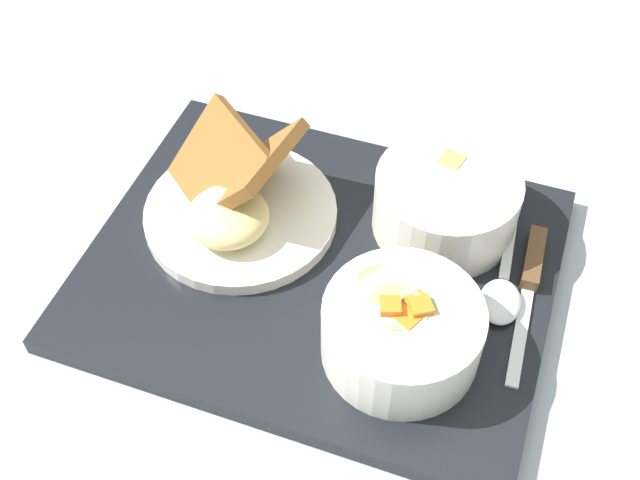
# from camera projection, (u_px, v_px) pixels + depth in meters

# --- Properties ---
(ground_plane) EXTENTS (4.00, 4.00, 0.00)m
(ground_plane) POSITION_uv_depth(u_px,v_px,m) (320.00, 274.00, 0.73)
(ground_plane) COLOR #99A3AD
(serving_tray) EXTENTS (0.45, 0.38, 0.02)m
(serving_tray) POSITION_uv_depth(u_px,v_px,m) (320.00, 268.00, 0.72)
(serving_tray) COLOR black
(serving_tray) RESTS_ON ground_plane
(bowl_salad) EXTENTS (0.13, 0.13, 0.06)m
(bowl_salad) POSITION_uv_depth(u_px,v_px,m) (402.00, 328.00, 0.63)
(bowl_salad) COLOR silver
(bowl_salad) RESTS_ON serving_tray
(bowl_soup) EXTENTS (0.13, 0.13, 0.06)m
(bowl_soup) POSITION_uv_depth(u_px,v_px,m) (446.00, 200.00, 0.72)
(bowl_soup) COLOR silver
(bowl_soup) RESTS_ON serving_tray
(plate_main) EXTENTS (0.18, 0.18, 0.08)m
(plate_main) POSITION_uv_depth(u_px,v_px,m) (236.00, 202.00, 0.74)
(plate_main) COLOR silver
(plate_main) RESTS_ON serving_tray
(knife) EXTENTS (0.03, 0.16, 0.01)m
(knife) POSITION_uv_depth(u_px,v_px,m) (531.00, 272.00, 0.70)
(knife) COLOR silver
(knife) RESTS_ON serving_tray
(spoon) EXTENTS (0.04, 0.17, 0.01)m
(spoon) POSITION_uv_depth(u_px,v_px,m) (503.00, 281.00, 0.70)
(spoon) COLOR silver
(spoon) RESTS_ON serving_tray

